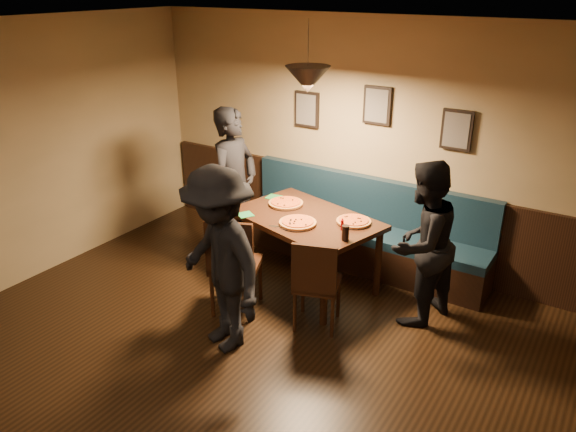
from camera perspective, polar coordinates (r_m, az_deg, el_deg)
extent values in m
plane|color=silver|center=(3.30, -16.27, 16.42)|extent=(7.00, 7.00, 0.00)
plane|color=#8C704F|center=(6.43, 9.00, 7.27)|extent=(6.00, 0.00, 6.00)
cube|color=black|center=(6.71, 8.42, -0.19)|extent=(5.88, 0.06, 1.00)
cube|color=black|center=(6.73, 1.95, 10.89)|extent=(0.32, 0.04, 0.42)
cube|color=black|center=(6.30, 9.15, 11.14)|extent=(0.32, 0.04, 0.42)
cube|color=black|center=(6.04, 16.94, 8.45)|extent=(0.32, 0.04, 0.42)
cone|color=black|center=(5.47, 2.04, 13.86)|extent=(0.44, 0.44, 0.25)
cube|color=black|center=(6.05, 1.79, -3.63)|extent=(1.72, 1.33, 0.81)
imported|color=black|center=(6.36, -5.48, 2.84)|extent=(0.46, 0.69, 1.87)
imported|color=black|center=(5.42, 13.56, -2.79)|extent=(0.82, 0.94, 1.64)
imported|color=black|center=(4.91, -7.02, -4.57)|extent=(1.27, 0.99, 1.73)
cylinder|color=orange|center=(6.18, -0.22, 1.33)|extent=(0.45, 0.45, 0.04)
cylinder|color=orange|center=(5.69, 1.01, -0.68)|extent=(0.39, 0.39, 0.04)
cylinder|color=orange|center=(5.76, 6.76, -0.54)|extent=(0.39, 0.39, 0.04)
cylinder|color=black|center=(5.36, 5.92, -1.73)|extent=(0.08, 0.08, 0.15)
cylinder|color=#AA0507|center=(5.57, 5.59, -0.81)|extent=(0.03, 0.03, 0.13)
cube|color=#1D6E2B|center=(6.40, -1.47, 1.95)|extent=(0.18, 0.18, 0.01)
cube|color=#1E7335|center=(5.94, -4.41, 0.14)|extent=(0.21, 0.21, 0.01)
cube|color=silver|center=(5.61, -0.39, -1.25)|extent=(0.19, 0.08, 0.00)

